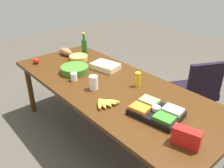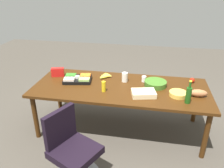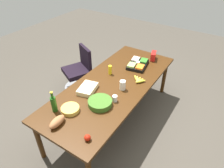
{
  "view_description": "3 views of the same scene",
  "coord_description": "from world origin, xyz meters",
  "px_view_note": "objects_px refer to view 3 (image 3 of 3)",
  "views": [
    {
      "loc": [
        1.71,
        -1.46,
        1.94
      ],
      "look_at": [
        0.12,
        -0.08,
        0.83
      ],
      "focal_mm": 38.15,
      "sensor_mm": 36.0,
      "label": 1
    },
    {
      "loc": [
        -0.42,
        2.97,
        2.22
      ],
      "look_at": [
        0.12,
        0.02,
        0.79
      ],
      "focal_mm": 36.02,
      "sensor_mm": 36.0,
      "label": 2
    },
    {
      "loc": [
        -2.14,
        -1.37,
        2.6
      ],
      "look_at": [
        -0.13,
        -0.06,
        0.85
      ],
      "focal_mm": 32.39,
      "sensor_mm": 36.0,
      "label": 3
    }
  ],
  "objects_px": {
    "conference_table": "(113,87)",
    "wine_bottle": "(54,104)",
    "apple_red": "(87,138)",
    "banana_bunch": "(138,80)",
    "paper_cup": "(115,98)",
    "chip_bag_red": "(153,56)",
    "bread_loaf": "(57,122)",
    "mayo_jar": "(123,85)",
    "chip_bowl": "(70,109)",
    "sheet_cake": "(88,89)",
    "veggie_tray": "(138,64)",
    "office_chair": "(79,74)",
    "salad_bowl": "(100,103)",
    "mustard_bottle": "(110,70)"
  },
  "relations": [
    {
      "from": "mustard_bottle",
      "to": "salad_bowl",
      "type": "relative_size",
      "value": 0.48
    },
    {
      "from": "sheet_cake",
      "to": "banana_bunch",
      "type": "xyz_separation_m",
      "value": [
        0.63,
        -0.52,
        -0.01
      ]
    },
    {
      "from": "conference_table",
      "to": "wine_bottle",
      "type": "height_order",
      "value": "wine_bottle"
    },
    {
      "from": "office_chair",
      "to": "salad_bowl",
      "type": "xyz_separation_m",
      "value": [
        -0.9,
        -1.2,
        0.45
      ]
    },
    {
      "from": "apple_red",
      "to": "mayo_jar",
      "type": "bearing_deg",
      "value": 8.42
    },
    {
      "from": "office_chair",
      "to": "salad_bowl",
      "type": "distance_m",
      "value": 1.56
    },
    {
      "from": "mayo_jar",
      "to": "chip_bag_red",
      "type": "distance_m",
      "value": 1.1
    },
    {
      "from": "mustard_bottle",
      "to": "salad_bowl",
      "type": "xyz_separation_m",
      "value": [
        -0.72,
        -0.31,
        -0.04
      ]
    },
    {
      "from": "office_chair",
      "to": "mustard_bottle",
      "type": "relative_size",
      "value": 5.77
    },
    {
      "from": "banana_bunch",
      "to": "chip_bowl",
      "type": "bearing_deg",
      "value": 158.19
    },
    {
      "from": "apple_red",
      "to": "chip_bowl",
      "type": "relative_size",
      "value": 0.32
    },
    {
      "from": "apple_red",
      "to": "chip_bowl",
      "type": "height_order",
      "value": "apple_red"
    },
    {
      "from": "bread_loaf",
      "to": "mayo_jar",
      "type": "relative_size",
      "value": 1.65
    },
    {
      "from": "office_chair",
      "to": "apple_red",
      "type": "xyz_separation_m",
      "value": [
        -1.46,
        -1.42,
        0.44
      ]
    },
    {
      "from": "mayo_jar",
      "to": "chip_bag_red",
      "type": "xyz_separation_m",
      "value": [
        1.1,
        -0.01,
        -0.0
      ]
    },
    {
      "from": "paper_cup",
      "to": "chip_bag_red",
      "type": "bearing_deg",
      "value": 1.69
    },
    {
      "from": "veggie_tray",
      "to": "mustard_bottle",
      "type": "relative_size",
      "value": 3.0
    },
    {
      "from": "bread_loaf",
      "to": "banana_bunch",
      "type": "height_order",
      "value": "bread_loaf"
    },
    {
      "from": "bread_loaf",
      "to": "banana_bunch",
      "type": "bearing_deg",
      "value": -16.53
    },
    {
      "from": "sheet_cake",
      "to": "wine_bottle",
      "type": "bearing_deg",
      "value": 171.0
    },
    {
      "from": "veggie_tray",
      "to": "banana_bunch",
      "type": "xyz_separation_m",
      "value": [
        -0.41,
        -0.22,
        -0.01
      ]
    },
    {
      "from": "veggie_tray",
      "to": "salad_bowl",
      "type": "height_order",
      "value": "veggie_tray"
    },
    {
      "from": "apple_red",
      "to": "sheet_cake",
      "type": "bearing_deg",
      "value": 38.52
    },
    {
      "from": "conference_table",
      "to": "paper_cup",
      "type": "relative_size",
      "value": 28.63
    },
    {
      "from": "conference_table",
      "to": "mayo_jar",
      "type": "relative_size",
      "value": 17.73
    },
    {
      "from": "veggie_tray",
      "to": "sheet_cake",
      "type": "relative_size",
      "value": 1.45
    },
    {
      "from": "sheet_cake",
      "to": "mayo_jar",
      "type": "height_order",
      "value": "mayo_jar"
    },
    {
      "from": "mayo_jar",
      "to": "chip_bowl",
      "type": "distance_m",
      "value": 0.85
    },
    {
      "from": "office_chair",
      "to": "veggie_tray",
      "type": "height_order",
      "value": "office_chair"
    },
    {
      "from": "mustard_bottle",
      "to": "mayo_jar",
      "type": "bearing_deg",
      "value": -122.64
    },
    {
      "from": "wine_bottle",
      "to": "chip_bag_red",
      "type": "height_order",
      "value": "wine_bottle"
    },
    {
      "from": "conference_table",
      "to": "wine_bottle",
      "type": "xyz_separation_m",
      "value": [
        -0.92,
        0.31,
        0.18
      ]
    },
    {
      "from": "veggie_tray",
      "to": "mayo_jar",
      "type": "distance_m",
      "value": 0.74
    },
    {
      "from": "conference_table",
      "to": "salad_bowl",
      "type": "relative_size",
      "value": 7.9
    },
    {
      "from": "bread_loaf",
      "to": "mayo_jar",
      "type": "height_order",
      "value": "mayo_jar"
    },
    {
      "from": "office_chair",
      "to": "sheet_cake",
      "type": "bearing_deg",
      "value": -131.09
    },
    {
      "from": "salad_bowl",
      "to": "mayo_jar",
      "type": "relative_size",
      "value": 2.24
    },
    {
      "from": "bread_loaf",
      "to": "salad_bowl",
      "type": "relative_size",
      "value": 0.74
    },
    {
      "from": "office_chair",
      "to": "mayo_jar",
      "type": "distance_m",
      "value": 1.42
    },
    {
      "from": "salad_bowl",
      "to": "wine_bottle",
      "type": "relative_size",
      "value": 1.05
    },
    {
      "from": "apple_red",
      "to": "banana_bunch",
      "type": "distance_m",
      "value": 1.34
    },
    {
      "from": "veggie_tray",
      "to": "apple_red",
      "type": "height_order",
      "value": "veggie_tray"
    },
    {
      "from": "conference_table",
      "to": "mayo_jar",
      "type": "bearing_deg",
      "value": -101.26
    },
    {
      "from": "veggie_tray",
      "to": "salad_bowl",
      "type": "xyz_separation_m",
      "value": [
        -1.2,
        -0.04,
        0.0
      ]
    },
    {
      "from": "chip_bowl",
      "to": "chip_bag_red",
      "type": "distance_m",
      "value": 1.91
    },
    {
      "from": "office_chair",
      "to": "chip_bowl",
      "type": "xyz_separation_m",
      "value": [
        -1.21,
        -0.94,
        0.44
      ]
    },
    {
      "from": "office_chair",
      "to": "mustard_bottle",
      "type": "xyz_separation_m",
      "value": [
        -0.18,
        -0.88,
        0.48
      ]
    },
    {
      "from": "sheet_cake",
      "to": "wine_bottle",
      "type": "relative_size",
      "value": 1.03
    },
    {
      "from": "veggie_tray",
      "to": "paper_cup",
      "type": "distance_m",
      "value": 1.03
    },
    {
      "from": "banana_bunch",
      "to": "mayo_jar",
      "type": "xyz_separation_m",
      "value": [
        -0.31,
        0.11,
        0.05
      ]
    }
  ]
}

